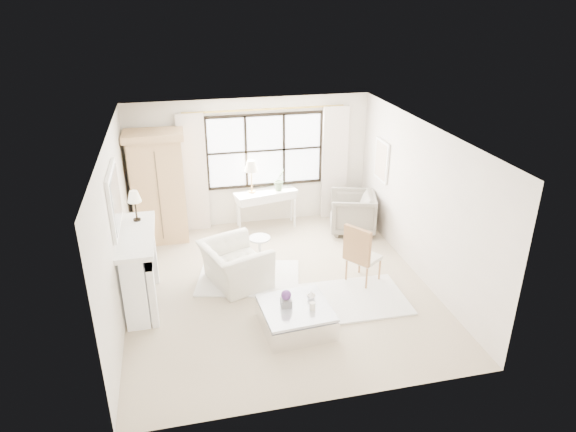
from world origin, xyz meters
name	(u,v)px	position (x,y,z in m)	size (l,w,h in m)	color
floor	(279,286)	(0.00, 0.00, 0.00)	(5.50, 5.50, 0.00)	#C0AD8F
ceiling	(277,133)	(0.00, 0.00, 2.70)	(5.50, 5.50, 0.00)	white
wall_back	(251,163)	(0.00, 2.75, 1.35)	(5.00, 5.00, 0.00)	white
wall_front	(328,310)	(0.00, -2.75, 1.35)	(5.00, 5.00, 0.00)	silver
wall_left	(117,230)	(-2.50, 0.00, 1.35)	(5.50, 5.50, 0.00)	beige
wall_right	(421,201)	(2.50, 0.00, 1.35)	(5.50, 5.50, 0.00)	silver
window_pane	(265,150)	(0.30, 2.73, 1.60)	(2.40, 0.02, 1.50)	white
window_frame	(265,151)	(0.30, 2.72, 1.60)	(2.50, 0.04, 1.50)	black
curtain_rod	(265,109)	(0.30, 2.67, 2.47)	(0.04, 0.04, 3.30)	#A7873A
curtain_left	(194,174)	(-1.20, 2.65, 1.24)	(0.55, 0.10, 2.47)	beige
curtain_right	(334,163)	(1.80, 2.65, 1.24)	(0.55, 0.10, 2.47)	silver
fireplace	(138,268)	(-2.27, 0.00, 0.65)	(0.58, 1.66, 1.26)	white
mirror_frame	(114,199)	(-2.47, 0.00, 1.84)	(0.05, 1.15, 0.95)	white
mirror_glass	(116,199)	(-2.44, 0.00, 1.84)	(0.02, 1.00, 0.80)	#B7BBC2
art_frame	(382,160)	(2.47, 1.70, 1.55)	(0.04, 0.62, 0.82)	white
art_canvas	(381,161)	(2.45, 1.70, 1.55)	(0.01, 0.52, 0.72)	beige
mantel_lamp	(134,198)	(-2.23, 0.48, 1.65)	(0.22, 0.22, 0.51)	black
armoire	(159,187)	(-1.90, 2.30, 1.14)	(1.13, 0.72, 2.24)	tan
console_table	(266,209)	(0.24, 2.44, 0.40)	(1.37, 0.72, 0.80)	white
console_lamp	(251,167)	(-0.04, 2.46, 1.36)	(0.28, 0.28, 0.69)	#AA7A3B
orchid_plant	(279,180)	(0.54, 2.46, 1.03)	(0.25, 0.20, 0.45)	#536D49
side_table	(260,246)	(-0.16, 0.93, 0.33)	(0.40, 0.40, 0.51)	silver
rug_left	(249,278)	(-0.46, 0.37, 0.02)	(1.75, 1.24, 0.03)	white
rug_right	(355,299)	(1.13, -0.69, 0.02)	(1.66, 1.24, 0.03)	white
club_armchair	(235,264)	(-0.70, 0.28, 0.36)	(1.12, 0.98, 0.73)	silver
wingback_chair	(352,212)	(1.96, 1.82, 0.42)	(0.89, 0.92, 0.84)	gray
french_chair	(362,266)	(1.45, -0.16, 0.31)	(0.67, 0.67, 1.08)	#B07B49
coffee_table	(296,318)	(0.01, -1.20, 0.18)	(1.07, 1.07, 0.38)	white
planter_box	(286,303)	(-0.13, -1.16, 0.44)	(0.16, 0.16, 0.12)	slate
planter_flowers	(286,295)	(-0.13, -1.16, 0.58)	(0.15, 0.15, 0.15)	#572D72
pillar_candle	(312,306)	(0.22, -1.34, 0.44)	(0.09, 0.09, 0.12)	silver
coffee_vase	(311,295)	(0.28, -1.06, 0.45)	(0.13, 0.13, 0.14)	white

